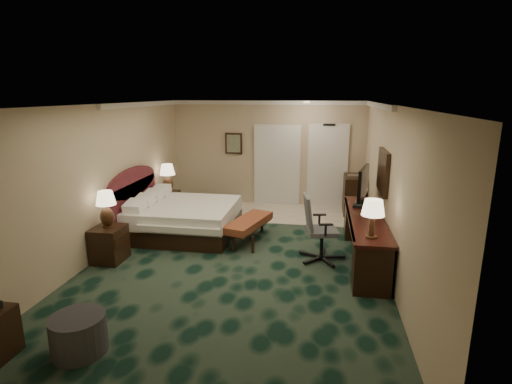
% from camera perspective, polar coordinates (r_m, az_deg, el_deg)
% --- Properties ---
extents(floor, '(5.00, 7.50, 0.00)m').
position_cam_1_polar(floor, '(7.26, -2.39, -9.46)').
color(floor, black).
rests_on(floor, ground).
extents(ceiling, '(5.00, 7.50, 0.00)m').
position_cam_1_polar(ceiling, '(6.67, -2.63, 12.37)').
color(ceiling, white).
rests_on(ceiling, wall_back).
extents(wall_back, '(5.00, 0.00, 2.70)m').
position_cam_1_polar(wall_back, '(10.47, 1.69, 5.52)').
color(wall_back, '#BDB08C').
rests_on(wall_back, ground).
extents(wall_front, '(5.00, 0.00, 2.70)m').
position_cam_1_polar(wall_front, '(3.45, -15.63, -12.95)').
color(wall_front, '#BDB08C').
rests_on(wall_front, ground).
extents(wall_left, '(0.00, 7.50, 2.70)m').
position_cam_1_polar(wall_left, '(7.74, -20.95, 1.59)').
color(wall_left, '#BDB08C').
rests_on(wall_left, ground).
extents(wall_right, '(0.00, 7.50, 2.70)m').
position_cam_1_polar(wall_right, '(6.79, 18.62, 0.17)').
color(wall_right, '#BDB08C').
rests_on(wall_right, ground).
extents(crown_molding, '(5.00, 7.50, 0.10)m').
position_cam_1_polar(crown_molding, '(6.67, -2.62, 11.94)').
color(crown_molding, silver).
rests_on(crown_molding, wall_back).
extents(tile_patch, '(3.20, 1.70, 0.01)m').
position_cam_1_polar(tile_patch, '(9.86, 6.17, -3.10)').
color(tile_patch, beige).
rests_on(tile_patch, ground).
extents(headboard, '(0.12, 2.00, 1.40)m').
position_cam_1_polar(headboard, '(8.71, -16.99, -1.19)').
color(headboard, '#44131B').
rests_on(headboard, ground).
extents(entry_door, '(1.02, 0.06, 2.18)m').
position_cam_1_polar(entry_door, '(10.41, 10.17, 3.58)').
color(entry_door, silver).
rests_on(entry_door, ground).
extents(closet_doors, '(1.20, 0.06, 2.10)m').
position_cam_1_polar(closet_doors, '(10.45, 3.01, 3.82)').
color(closet_doors, silver).
rests_on(closet_doors, ground).
extents(wall_art, '(0.45, 0.06, 0.55)m').
position_cam_1_polar(wall_art, '(10.56, -3.21, 6.94)').
color(wall_art, '#506156').
rests_on(wall_art, wall_back).
extents(wall_mirror, '(0.05, 0.95, 0.75)m').
position_cam_1_polar(wall_mirror, '(7.33, 17.71, 2.80)').
color(wall_mirror, white).
rests_on(wall_mirror, wall_right).
extents(bed, '(2.05, 1.90, 0.65)m').
position_cam_1_polar(bed, '(8.49, -10.08, -3.83)').
color(bed, white).
rests_on(bed, ground).
extents(nightstand_near, '(0.50, 0.57, 0.62)m').
position_cam_1_polar(nightstand_near, '(7.50, -20.23, -7.00)').
color(nightstand_near, black).
rests_on(nightstand_near, ground).
extents(nightstand_far, '(0.44, 0.51, 0.55)m').
position_cam_1_polar(nightstand_far, '(10.01, -12.32, -1.48)').
color(nightstand_far, black).
rests_on(nightstand_far, ground).
extents(lamp_near, '(0.37, 0.37, 0.64)m').
position_cam_1_polar(lamp_near, '(7.36, -20.58, -2.29)').
color(lamp_near, black).
rests_on(lamp_near, nightstand_near).
extents(lamp_far, '(0.43, 0.43, 0.68)m').
position_cam_1_polar(lamp_far, '(9.83, -12.51, 1.94)').
color(lamp_far, black).
rests_on(lamp_far, nightstand_far).
extents(bed_bench, '(0.83, 1.44, 0.46)m').
position_cam_1_polar(bed_bench, '(7.98, -1.08, -5.47)').
color(bed_bench, brown).
rests_on(bed_bench, ground).
extents(ottoman, '(0.67, 0.67, 0.44)m').
position_cam_1_polar(ottoman, '(5.21, -24.00, -18.06)').
color(ottoman, '#2A2A2C').
rests_on(ottoman, ground).
extents(desk, '(0.60, 2.80, 0.81)m').
position_cam_1_polar(desk, '(7.29, 15.19, -6.45)').
color(desk, black).
rests_on(desk, ground).
extents(tv, '(0.30, 0.95, 0.75)m').
position_cam_1_polar(tv, '(7.72, 15.05, 0.71)').
color(tv, black).
rests_on(tv, desk).
extents(desk_lamp, '(0.38, 0.38, 0.59)m').
position_cam_1_polar(desk_lamp, '(6.07, 16.30, -3.67)').
color(desk_lamp, black).
rests_on(desk_lamp, desk).
extents(desk_chair, '(0.80, 0.76, 1.17)m').
position_cam_1_polar(desk_chair, '(7.10, 9.44, -5.12)').
color(desk_chair, '#545454').
rests_on(desk_chair, ground).
extents(minibar, '(0.49, 0.88, 0.93)m').
position_cam_1_polar(minibar, '(10.05, 13.79, -0.39)').
color(minibar, black).
rests_on(minibar, ground).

